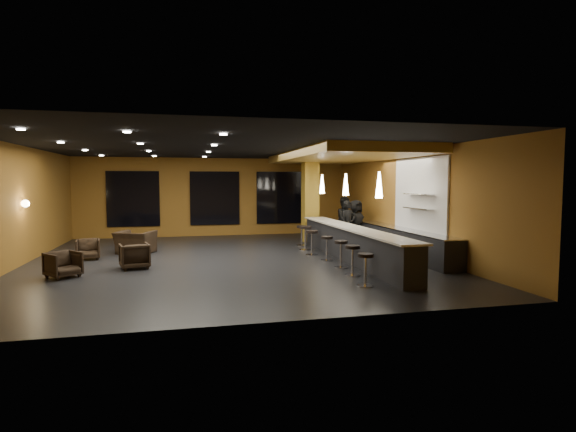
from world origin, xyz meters
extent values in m
cube|color=black|center=(0.00, 0.00, -0.05)|extent=(12.00, 13.00, 0.10)
cube|color=black|center=(0.00, 0.00, 3.55)|extent=(12.00, 13.00, 0.10)
cube|color=brown|center=(0.00, 6.55, 1.75)|extent=(12.00, 0.10, 3.50)
cube|color=brown|center=(0.00, -6.55, 1.75)|extent=(12.00, 0.10, 3.50)
cube|color=brown|center=(-6.05, 0.00, 1.75)|extent=(0.10, 13.00, 3.50)
cube|color=brown|center=(6.05, 0.00, 1.75)|extent=(0.10, 13.00, 3.50)
cube|color=olive|center=(4.00, 1.00, 3.36)|extent=(3.60, 8.00, 0.28)
cube|color=black|center=(-3.50, 6.44, 1.70)|extent=(2.20, 0.06, 2.40)
cube|color=black|center=(0.00, 6.44, 1.70)|extent=(2.20, 0.06, 2.40)
cube|color=black|center=(3.00, 6.44, 1.70)|extent=(2.20, 0.06, 2.40)
cube|color=white|center=(5.96, -1.00, 2.00)|extent=(0.06, 3.20, 2.40)
cube|color=black|center=(3.65, -1.00, 0.50)|extent=(0.60, 8.00, 1.00)
cube|color=silver|center=(3.65, -1.00, 1.02)|extent=(0.78, 8.10, 0.05)
cube|color=black|center=(5.65, -0.50, 0.43)|extent=(0.70, 6.00, 0.86)
cube|color=silver|center=(5.65, -0.50, 0.89)|extent=(0.72, 6.00, 0.03)
cube|color=silver|center=(5.82, -1.20, 1.60)|extent=(0.30, 1.50, 0.03)
cube|color=silver|center=(5.82, -1.20, 2.05)|extent=(0.30, 1.50, 0.03)
cube|color=#A58025|center=(3.65, 3.60, 1.75)|extent=(0.60, 0.60, 3.50)
sphere|color=#FFE5B2|center=(-5.88, 0.50, 1.80)|extent=(0.22, 0.22, 0.22)
cone|color=white|center=(3.65, -3.00, 2.35)|extent=(0.20, 0.20, 0.70)
cone|color=white|center=(3.65, -0.50, 2.35)|extent=(0.20, 0.20, 0.70)
cone|color=white|center=(3.65, 2.00, 2.35)|extent=(0.20, 0.20, 0.70)
imported|color=black|center=(4.60, 1.78, 0.87)|extent=(0.73, 0.60, 1.74)
imported|color=black|center=(4.81, 2.61, 0.92)|extent=(1.10, 0.99, 1.85)
imported|color=black|center=(5.06, 2.16, 0.87)|extent=(1.00, 0.85, 1.74)
imported|color=black|center=(-4.39, -1.70, 0.33)|extent=(1.02, 1.02, 0.67)
imported|color=black|center=(-2.75, -0.84, 0.36)|extent=(0.93, 0.94, 0.72)
imported|color=black|center=(-4.32, 1.03, 0.32)|extent=(0.80, 0.81, 0.65)
imported|color=black|center=(-3.00, 1.96, 0.38)|extent=(1.46, 1.38, 0.76)
cylinder|color=silver|center=(2.72, -4.36, 0.01)|extent=(0.39, 0.39, 0.03)
cylinder|color=silver|center=(2.72, -4.36, 0.36)|extent=(0.07, 0.07, 0.68)
cylinder|color=black|center=(2.72, -4.36, 0.73)|extent=(0.37, 0.37, 0.08)
cylinder|color=silver|center=(2.87, -3.16, 0.02)|extent=(0.40, 0.40, 0.03)
cylinder|color=silver|center=(2.87, -3.16, 0.37)|extent=(0.07, 0.07, 0.70)
cylinder|color=black|center=(2.87, -3.16, 0.75)|extent=(0.38, 0.38, 0.08)
cylinder|color=silver|center=(2.94, -2.08, 0.01)|extent=(0.39, 0.39, 0.03)
cylinder|color=silver|center=(2.94, -2.08, 0.36)|extent=(0.07, 0.07, 0.69)
cylinder|color=black|center=(2.94, -2.08, 0.74)|extent=(0.37, 0.37, 0.08)
cylinder|color=silver|center=(2.91, -0.89, 0.01)|extent=(0.38, 0.38, 0.03)
cylinder|color=silver|center=(2.91, -0.89, 0.36)|extent=(0.07, 0.07, 0.67)
cylinder|color=black|center=(2.91, -0.89, 0.72)|extent=(0.37, 0.37, 0.08)
cylinder|color=silver|center=(2.74, 0.20, 0.02)|extent=(0.42, 0.42, 0.03)
cylinder|color=silver|center=(2.74, 0.20, 0.39)|extent=(0.07, 0.07, 0.73)
cylinder|color=black|center=(2.74, 0.20, 0.79)|extent=(0.40, 0.40, 0.08)
cylinder|color=silver|center=(2.82, 1.28, 0.02)|extent=(0.44, 0.44, 0.03)
cylinder|color=silver|center=(2.82, 1.28, 0.41)|extent=(0.08, 0.08, 0.77)
cylinder|color=black|center=(2.82, 1.28, 0.82)|extent=(0.42, 0.42, 0.09)
cylinder|color=silver|center=(2.98, 2.42, 0.01)|extent=(0.39, 0.39, 0.03)
cylinder|color=silver|center=(2.98, 2.42, 0.36)|extent=(0.07, 0.07, 0.68)
cylinder|color=black|center=(2.98, 2.42, 0.73)|extent=(0.37, 0.37, 0.08)
camera|label=1|loc=(-1.37, -13.98, 2.43)|focal=28.00mm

